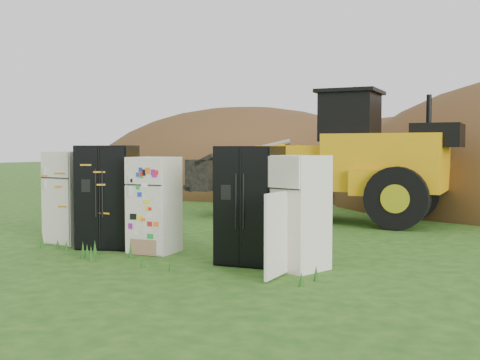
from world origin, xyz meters
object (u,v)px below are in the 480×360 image
object	(u,v)px
fridge_open_door	(297,212)
fridge_sticker	(154,205)
fridge_leftmost	(71,197)
wheel_loader	(318,156)
fridge_black_right	(250,205)
fridge_black_side	(108,197)

from	to	relation	value
fridge_open_door	fridge_sticker	bearing A→B (deg)	-165.20
fridge_leftmost	fridge_open_door	bearing A→B (deg)	1.11
wheel_loader	fridge_leftmost	bearing A→B (deg)	-119.28
fridge_leftmost	fridge_black_right	distance (m)	3.95
fridge_black_right	fridge_sticker	bearing A→B (deg)	170.67
fridge_black_side	fridge_open_door	xyz separation A→B (m)	(3.79, 0.00, -0.08)
fridge_black_side	fridge_open_door	distance (m)	3.79
fridge_leftmost	wheel_loader	distance (m)	6.45
fridge_black_side	fridge_black_right	size ratio (longest dim) A/B	1.01
fridge_sticker	fridge_leftmost	bearing A→B (deg)	171.75
fridge_sticker	fridge_black_right	size ratio (longest dim) A/B	0.90
fridge_black_right	wheel_loader	world-z (taller)	wheel_loader
fridge_sticker	fridge_open_door	size ratio (longest dim) A/B	0.97
fridge_open_door	wheel_loader	xyz separation A→B (m)	(-2.28, 5.95, 0.76)
fridge_black_right	fridge_open_door	distance (m)	0.82
fridge_open_door	wheel_loader	distance (m)	6.42
fridge_black_side	fridge_sticker	xyz separation A→B (m)	(1.05, 0.04, -0.10)
fridge_black_side	wheel_loader	size ratio (longest dim) A/B	0.28
fridge_black_side	wheel_loader	distance (m)	6.18
fridge_leftmost	fridge_sticker	world-z (taller)	fridge_leftmost
fridge_sticker	wheel_loader	world-z (taller)	wheel_loader
fridge_black_side	fridge_black_right	world-z (taller)	fridge_black_side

